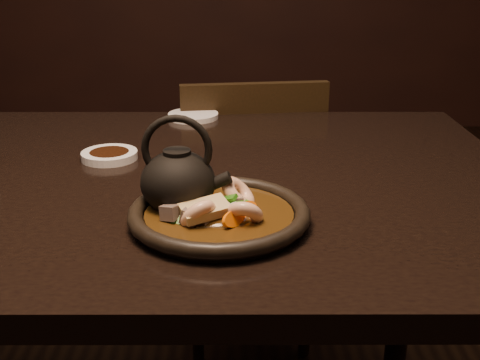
{
  "coord_description": "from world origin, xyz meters",
  "views": [
    {
      "loc": [
        0.29,
        -1.01,
        1.12
      ],
      "look_at": [
        0.29,
        -0.16,
        0.8
      ],
      "focal_mm": 45.0,
      "sensor_mm": 36.0,
      "label": 1
    }
  ],
  "objects_px": {
    "chair": "(248,206)",
    "teapot": "(178,179)",
    "plate": "(219,215)",
    "table": "(83,213)"
  },
  "relations": [
    {
      "from": "table",
      "to": "plate",
      "type": "relative_size",
      "value": 5.99
    },
    {
      "from": "chair",
      "to": "teapot",
      "type": "xyz_separation_m",
      "value": [
        -0.12,
        -0.74,
        0.36
      ]
    },
    {
      "from": "table",
      "to": "teapot",
      "type": "height_order",
      "value": "teapot"
    },
    {
      "from": "table",
      "to": "teapot",
      "type": "bearing_deg",
      "value": -42.07
    },
    {
      "from": "table",
      "to": "chair",
      "type": "bearing_deg",
      "value": 60.72
    },
    {
      "from": "table",
      "to": "chair",
      "type": "distance_m",
      "value": 0.68
    },
    {
      "from": "chair",
      "to": "table",
      "type": "bearing_deg",
      "value": 53.3
    },
    {
      "from": "table",
      "to": "plate",
      "type": "bearing_deg",
      "value": -39.37
    },
    {
      "from": "plate",
      "to": "teapot",
      "type": "relative_size",
      "value": 1.76
    },
    {
      "from": "chair",
      "to": "plate",
      "type": "bearing_deg",
      "value": 78.57
    }
  ]
}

